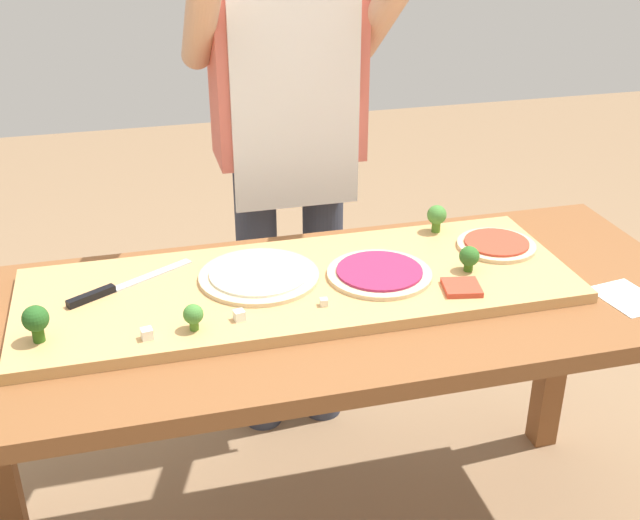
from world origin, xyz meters
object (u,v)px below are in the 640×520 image
(cook_center, at_px, (289,123))
(broccoli_floret_back_right, at_px, (437,216))
(broccoli_floret_back_mid, at_px, (469,257))
(recipe_note, at_px, (628,298))
(cheese_crumble_a, at_px, (324,302))
(pizza_slice_far_left, at_px, (462,287))
(cheese_crumble_c, at_px, (147,334))
(pizza_whole_beet_magenta, at_px, (379,273))
(chefs_knife, at_px, (114,288))
(pizza_whole_white_garlic, at_px, (259,275))
(broccoli_floret_center_left, at_px, (36,320))
(cheese_crumble_b, at_px, (239,315))
(broccoli_floret_front_left, at_px, (193,315))
(pizza_whole_tomato_red, at_px, (496,244))
(prep_table, at_px, (323,342))

(cook_center, bearing_deg, broccoli_floret_back_right, -52.03)
(broccoli_floret_back_mid, height_order, recipe_note, broccoli_floret_back_mid)
(broccoli_floret_back_mid, height_order, cheese_crumble_a, broccoli_floret_back_mid)
(pizza_slice_far_left, xyz_separation_m, cheese_crumble_c, (-0.67, -0.03, 0.00))
(pizza_whole_beet_magenta, relative_size, pizza_slice_far_left, 3.01)
(pizza_slice_far_left, relative_size, cheese_crumble_a, 4.92)
(chefs_knife, height_order, pizza_whole_white_garlic, same)
(broccoli_floret_center_left, height_order, broccoli_floret_back_mid, broccoli_floret_center_left)
(broccoli_floret_back_right, xyz_separation_m, cheese_crumble_b, (-0.55, -0.30, -0.03))
(recipe_note, distance_m, cook_center, 0.99)
(chefs_knife, relative_size, broccoli_floret_back_right, 3.93)
(cheese_crumble_b, bearing_deg, pizza_slice_far_left, 0.53)
(broccoli_floret_front_left, relative_size, cheese_crumble_a, 3.50)
(chefs_knife, height_order, broccoli_floret_center_left, broccoli_floret_center_left)
(broccoli_floret_back_right, height_order, broccoli_floret_back_mid, broccoli_floret_back_right)
(broccoli_floret_center_left, bearing_deg, broccoli_floret_front_left, -6.32)
(broccoli_floret_front_left, distance_m, broccoli_floret_center_left, 0.30)
(cheese_crumble_b, bearing_deg, pizza_whole_tomato_red, 15.53)
(broccoli_floret_back_right, bearing_deg, pizza_whole_beet_magenta, -137.93)
(pizza_whole_beet_magenta, distance_m, recipe_note, 0.55)
(pizza_whole_beet_magenta, relative_size, recipe_note, 1.61)
(broccoli_floret_front_left, xyz_separation_m, cook_center, (0.35, 0.69, 0.16))
(cheese_crumble_a, bearing_deg, broccoli_floret_back_mid, 11.62)
(recipe_note, relative_size, cook_center, 0.09)
(prep_table, xyz_separation_m, cheese_crumble_c, (-0.38, -0.11, 0.15))
(broccoli_floret_back_right, bearing_deg, broccoli_floret_front_left, -153.59)
(broccoli_floret_back_right, bearing_deg, cheese_crumble_b, -151.03)
(broccoli_floret_front_left, bearing_deg, cheese_crumble_b, 8.98)
(pizza_whole_beet_magenta, distance_m, broccoli_floret_back_mid, 0.21)
(broccoli_floret_center_left, height_order, cheese_crumble_a, broccoli_floret_center_left)
(pizza_whole_beet_magenta, relative_size, pizza_whole_white_garlic, 0.88)
(broccoli_floret_back_mid, bearing_deg, pizza_whole_white_garlic, 170.21)
(prep_table, xyz_separation_m, chefs_knife, (-0.44, 0.10, 0.14))
(broccoli_floret_back_mid, height_order, cheese_crumble_b, broccoli_floret_back_mid)
(cook_center, bearing_deg, chefs_knife, -135.53)
(chefs_knife, distance_m, cook_center, 0.72)
(chefs_knife, bearing_deg, prep_table, -13.31)
(pizza_whole_beet_magenta, xyz_separation_m, broccoli_floret_center_left, (-0.72, -0.09, 0.04))
(pizza_slice_far_left, distance_m, cheese_crumble_c, 0.67)
(broccoli_floret_back_mid, relative_size, cheese_crumble_c, 2.74)
(pizza_slice_far_left, xyz_separation_m, recipe_note, (0.36, -0.08, -0.03))
(pizza_whole_tomato_red, bearing_deg, pizza_whole_white_garlic, -178.59)
(pizza_whole_white_garlic, bearing_deg, prep_table, -33.26)
(pizza_whole_beet_magenta, bearing_deg, pizza_whole_tomato_red, 12.49)
(prep_table, bearing_deg, broccoli_floret_back_mid, 0.26)
(broccoli_floret_center_left, bearing_deg, recipe_note, -4.53)
(pizza_whole_white_garlic, distance_m, broccoli_floret_back_mid, 0.48)
(cheese_crumble_a, xyz_separation_m, cook_center, (0.07, 0.67, 0.19))
(broccoli_floret_back_right, distance_m, cheese_crumble_b, 0.63)
(cheese_crumble_a, height_order, cheese_crumble_b, cheese_crumble_b)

